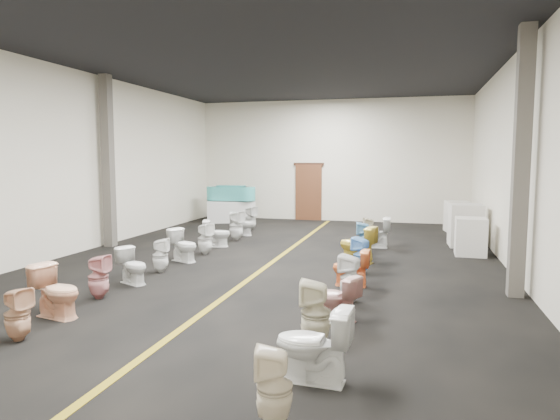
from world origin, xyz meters
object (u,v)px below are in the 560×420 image
at_px(toilet_left_4, 133,266).
at_px(toilet_right_2, 316,313).
at_px(appliance_crate_c, 461,226).
at_px(toilet_right_8, 364,238).
at_px(appliance_crate_a, 471,237).
at_px(toilet_right_4, 351,278).
at_px(toilet_left_9, 236,226).
at_px(toilet_right_3, 337,297).
at_px(appliance_crate_d, 457,216).
at_px(toilet_right_7, 357,244).
at_px(toilet_left_1, 17,314).
at_px(toilet_left_6, 184,245).
at_px(toilet_left_7, 205,239).
at_px(toilet_right_9, 375,232).
at_px(display_table, 231,211).
at_px(toilet_right_1, 313,344).
at_px(toilet_left_11, 251,219).
at_px(bathtub, 231,193).
at_px(toilet_right_10, 369,230).
at_px(toilet_left_5, 160,255).
at_px(toilet_left_2, 57,291).
at_px(toilet_right_0, 274,387).
at_px(toilet_right_5, 351,268).
at_px(toilet_left_3, 98,277).
at_px(toilet_left_8, 217,233).
at_px(toilet_right_6, 361,255).
at_px(toilet_left_10, 242,224).

xyz_separation_m(toilet_left_4, toilet_right_2, (3.88, -2.17, 0.08)).
height_order(appliance_crate_c, toilet_right_8, toilet_right_8).
height_order(appliance_crate_a, appliance_crate_c, appliance_crate_a).
distance_m(toilet_right_2, toilet_right_4, 2.05).
height_order(toilet_left_9, toilet_right_3, toilet_left_9).
relative_size(appliance_crate_d, toilet_right_7, 1.18).
relative_size(toilet_left_1, toilet_left_6, 0.94).
distance_m(toilet_left_7, toilet_right_9, 4.41).
height_order(display_table, toilet_right_1, toilet_right_1).
bearing_deg(appliance_crate_a, appliance_crate_d, 90.00).
height_order(toilet_left_4, toilet_right_3, toilet_left_4).
bearing_deg(toilet_left_11, bathtub, 59.00).
bearing_deg(toilet_left_9, toilet_right_10, -61.08).
bearing_deg(toilet_left_5, toilet_left_2, 166.41).
xyz_separation_m(display_table, toilet_left_7, (1.60, -6.06, -0.00)).
distance_m(toilet_right_0, toilet_right_5, 4.99).
relative_size(toilet_left_3, toilet_right_0, 1.04).
relative_size(toilet_right_5, toilet_right_10, 1.00).
relative_size(appliance_crate_c, toilet_right_2, 0.94).
bearing_deg(toilet_right_0, toilet_left_3, -140.47).
relative_size(toilet_right_8, toilet_right_9, 0.98).
relative_size(appliance_crate_c, toilet_left_3, 1.06).
distance_m(toilet_left_3, toilet_right_3, 4.00).
xyz_separation_m(appliance_crate_d, toilet_left_6, (-6.37, -6.47, -0.12)).
distance_m(toilet_right_7, toilet_right_10, 2.93).
bearing_deg(appliance_crate_d, toilet_right_1, -101.23).
height_order(appliance_crate_c, toilet_left_2, same).
height_order(toilet_left_4, toilet_left_5, toilet_left_5).
xyz_separation_m(toilet_left_7, toilet_left_9, (0.03, 2.13, 0.04)).
bearing_deg(toilet_right_9, toilet_left_8, -79.19).
bearing_deg(toilet_right_8, toilet_left_5, -58.65).
xyz_separation_m(toilet_left_1, toilet_right_2, (3.72, 0.83, 0.07)).
distance_m(toilet_left_5, toilet_right_5, 3.92).
bearing_deg(appliance_crate_d, toilet_left_2, -121.03).
bearing_deg(toilet_right_6, toilet_left_5, -51.59).
bearing_deg(toilet_left_11, toilet_left_3, -156.52).
bearing_deg(toilet_right_5, display_table, -145.99).
distance_m(appliance_crate_c, toilet_right_4, 7.49).
distance_m(toilet_left_2, toilet_left_10, 8.09).
height_order(toilet_left_8, toilet_right_6, toilet_right_6).
xyz_separation_m(toilet_left_10, toilet_right_7, (3.82, -3.04, 0.06)).
height_order(appliance_crate_a, toilet_right_1, appliance_crate_a).
height_order(bathtub, toilet_right_10, bathtub).
distance_m(toilet_right_0, toilet_right_10, 10.03).
relative_size(appliance_crate_a, toilet_right_10, 1.34).
bearing_deg(toilet_right_5, bathtub, -145.99).
bearing_deg(toilet_right_2, toilet_left_7, -150.57).
xyz_separation_m(appliance_crate_d, toilet_left_5, (-6.35, -7.59, -0.14)).
relative_size(display_table, toilet_right_5, 2.55).
height_order(appliance_crate_d, toilet_right_6, appliance_crate_d).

